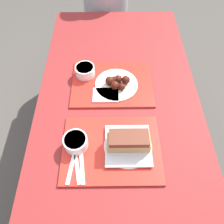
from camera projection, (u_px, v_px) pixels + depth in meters
ground_plane at (116, 161)px, 1.73m from camera, size 12.00×12.00×0.00m
picnic_table at (118, 117)px, 1.20m from camera, size 0.86×1.77×0.73m
picnic_bench_far at (115, 32)px, 2.03m from camera, size 0.82×0.28×0.47m
tray_near at (112, 149)px, 0.99m from camera, size 0.45×0.34×0.01m
tray_far at (112, 83)px, 1.22m from camera, size 0.45×0.34×0.01m
bowl_coleslaw_near at (76, 142)px, 0.97m from camera, size 0.11×0.11×0.06m
brisket_sandwich_plate at (128, 143)px, 0.96m from camera, size 0.22×0.22×0.10m
plastic_fork_near at (77, 165)px, 0.94m from camera, size 0.05×0.17×0.00m
plastic_knife_near at (82, 165)px, 0.94m from camera, size 0.04×0.17×0.00m
plastic_spoon_near at (72, 165)px, 0.94m from camera, size 0.04×0.17×0.00m
bowl_coleslaw_far at (85, 70)px, 1.23m from camera, size 0.11×0.11×0.06m
wings_plate_far at (117, 83)px, 1.19m from camera, size 0.23×0.23×0.06m
napkin_far at (106, 95)px, 1.16m from camera, size 0.14×0.10×0.01m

